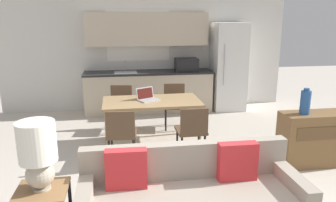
% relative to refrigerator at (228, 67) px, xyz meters
% --- Properties ---
extents(wall_back, '(6.40, 0.07, 2.70)m').
position_rel_refrigerator_xyz_m(wall_back, '(-1.80, 0.39, 0.39)').
color(wall_back, silver).
rests_on(wall_back, ground_plane).
extents(kitchen_counter, '(2.79, 0.65, 2.15)m').
position_rel_refrigerator_xyz_m(kitchen_counter, '(-1.78, 0.09, -0.13)').
color(kitchen_counter, beige).
rests_on(kitchen_counter, ground_plane).
extents(refrigerator, '(0.71, 0.71, 1.94)m').
position_rel_refrigerator_xyz_m(refrigerator, '(0.00, 0.00, 0.00)').
color(refrigerator, white).
rests_on(refrigerator, ground_plane).
extents(dining_table, '(1.58, 0.86, 0.74)m').
position_rel_refrigerator_xyz_m(dining_table, '(-1.93, -1.85, -0.30)').
color(dining_table, tan).
rests_on(dining_table, ground_plane).
extents(couch, '(2.14, 0.80, 0.84)m').
position_rel_refrigerator_xyz_m(couch, '(-1.80, -4.20, -0.63)').
color(couch, '#3D2D1E').
rests_on(couch, ground_plane).
extents(table_lamp, '(0.33, 0.33, 0.63)m').
position_rel_refrigerator_xyz_m(table_lamp, '(-3.17, -4.22, -0.04)').
color(table_lamp, '#B2A893').
rests_on(table_lamp, side_table).
extents(credenza, '(0.94, 0.40, 0.77)m').
position_rel_refrigerator_xyz_m(credenza, '(0.25, -3.01, -0.59)').
color(credenza, brown).
rests_on(credenza, ground_plane).
extents(vase, '(0.14, 0.14, 0.36)m').
position_rel_refrigerator_xyz_m(vase, '(0.06, -3.03, -0.03)').
color(vase, '#234C84').
rests_on(vase, credenza).
extents(dining_chair_far_right, '(0.47, 0.47, 0.82)m').
position_rel_refrigerator_xyz_m(dining_chair_far_right, '(-1.41, -1.09, -0.50)').
color(dining_chair_far_right, brown).
rests_on(dining_chair_far_right, ground_plane).
extents(dining_chair_near_right, '(0.43, 0.43, 0.82)m').
position_rel_refrigerator_xyz_m(dining_chair_near_right, '(-1.42, -2.61, -0.50)').
color(dining_chair_near_right, brown).
rests_on(dining_chair_near_right, ground_plane).
extents(dining_chair_near_left, '(0.46, 0.46, 0.82)m').
position_rel_refrigerator_xyz_m(dining_chair_near_left, '(-2.44, -2.59, -0.50)').
color(dining_chair_near_left, brown).
rests_on(dining_chair_near_left, ground_plane).
extents(dining_chair_far_left, '(0.48, 0.48, 0.82)m').
position_rel_refrigerator_xyz_m(dining_chair_far_left, '(-2.42, -1.08, -0.50)').
color(dining_chair_far_left, brown).
rests_on(dining_chair_far_left, ground_plane).
extents(laptop, '(0.40, 0.38, 0.20)m').
position_rel_refrigerator_xyz_m(laptop, '(-2.00, -1.80, -0.19)').
color(laptop, '#B7BABC').
rests_on(laptop, dining_table).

